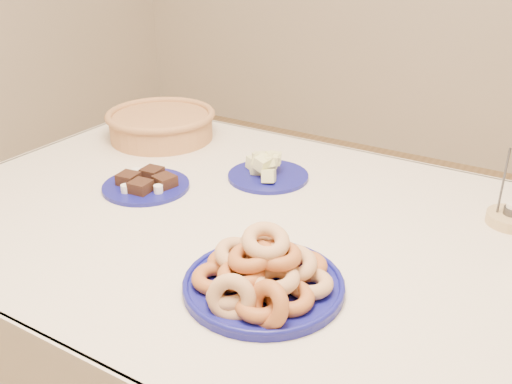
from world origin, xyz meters
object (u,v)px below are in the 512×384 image
brownie_plate (146,184)px  candle_holder (511,217)px  melon_plate (267,170)px  donut_platter (263,275)px  dining_table (267,261)px  wicker_basket (161,124)px

brownie_plate → candle_holder: (0.86, 0.30, 0.00)m
brownie_plate → melon_plate: bearing=43.4°
donut_platter → brownie_plate: 0.55m
donut_platter → brownie_plate: (-0.50, 0.24, -0.02)m
dining_table → wicker_basket: (-0.58, 0.31, 0.16)m
dining_table → wicker_basket: wicker_basket is taller
donut_platter → candle_holder: candle_holder is taller
melon_plate → brownie_plate: melon_plate is taller
brownie_plate → donut_platter: bearing=-25.3°
melon_plate → brownie_plate: bearing=-136.6°
melon_plate → candle_holder: candle_holder is taller
dining_table → brownie_plate: bearing=-179.3°
donut_platter → brownie_plate: size_ratio=1.29×
melon_plate → candle_holder: bearing=6.5°
donut_platter → wicker_basket: bearing=142.1°
dining_table → donut_platter: donut_platter is taller
melon_plate → wicker_basket: (-0.45, 0.09, 0.02)m
brownie_plate → candle_holder: candle_holder is taller
dining_table → melon_plate: (-0.13, 0.22, 0.13)m
candle_holder → wicker_basket: bearing=178.8°
dining_table → candle_holder: (0.49, 0.29, 0.12)m
brownie_plate → wicker_basket: (-0.21, 0.32, 0.04)m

